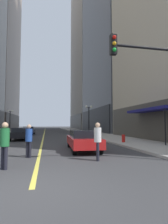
% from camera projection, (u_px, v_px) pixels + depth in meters
% --- Properties ---
extents(ground_plane, '(200.00, 200.00, 0.00)m').
position_uv_depth(ground_plane, '(44.00, 132.00, 38.93)').
color(ground_plane, '#38383A').
extents(sidewalk_left, '(4.50, 78.00, 0.15)m').
position_uv_depth(sidewalk_left, '(3.00, 132.00, 37.27)').
color(sidewalk_left, '#ADA8A0').
rests_on(sidewalk_left, ground).
extents(sidewalk_right, '(4.50, 78.00, 0.15)m').
position_uv_depth(sidewalk_right, '(82.00, 132.00, 40.60)').
color(sidewalk_right, '#ADA8A0').
rests_on(sidewalk_right, ground).
extents(lane_centre_stripe, '(0.16, 70.00, 0.01)m').
position_uv_depth(lane_centre_stripe, '(44.00, 132.00, 38.93)').
color(lane_centre_stripe, '#E5D64C').
rests_on(lane_centre_stripe, ground).
extents(building_right_far, '(13.09, 26.00, 79.43)m').
position_uv_depth(building_right_far, '(92.00, 24.00, 69.43)').
color(building_right_far, '#A8A399').
rests_on(building_right_far, ground).
extents(storefront_awning_right, '(1.60, 6.46, 3.12)m').
position_uv_depth(storefront_awning_right, '(150.00, 110.00, 16.79)').
color(storefront_awning_right, navy).
rests_on(storefront_awning_right, ground).
extents(car_red, '(1.91, 4.86, 1.32)m').
position_uv_depth(car_red, '(83.00, 139.00, 11.83)').
color(car_red, '#B21919').
rests_on(car_red, ground).
extents(car_black, '(1.89, 4.25, 1.32)m').
position_uv_depth(car_black, '(21.00, 133.00, 19.64)').
color(car_black, black).
rests_on(car_black, ground).
extents(car_navy, '(1.82, 4.53, 1.32)m').
position_uv_depth(car_navy, '(29.00, 130.00, 29.53)').
color(car_navy, '#141E4C').
rests_on(car_navy, ground).
extents(pedestrian_in_green_parka, '(0.48, 0.48, 1.77)m').
position_uv_depth(pedestrian_in_green_parka, '(5.00, 142.00, 6.91)').
color(pedestrian_in_green_parka, black).
rests_on(pedestrian_in_green_parka, ground).
extents(pedestrian_in_white_shirt, '(0.42, 0.42, 1.77)m').
position_uv_depth(pedestrian_in_white_shirt, '(98.00, 138.00, 8.57)').
color(pedestrian_in_white_shirt, black).
rests_on(pedestrian_in_white_shirt, ground).
extents(pedestrian_in_blue_hoodie, '(0.46, 0.46, 1.68)m').
position_uv_depth(pedestrian_in_blue_hoodie, '(29.00, 138.00, 9.34)').
color(pedestrian_in_blue_hoodie, black).
rests_on(pedestrian_in_blue_hoodie, ground).
extents(traffic_light_near_right, '(3.43, 0.35, 5.65)m').
position_uv_depth(traffic_light_near_right, '(158.00, 80.00, 8.41)').
color(traffic_light_near_right, black).
rests_on(traffic_light_near_right, ground).
extents(street_lamp_left_far, '(1.06, 0.36, 4.43)m').
position_uv_depth(street_lamp_left_far, '(10.00, 116.00, 34.71)').
color(street_lamp_left_far, black).
rests_on(street_lamp_left_far, ground).
extents(street_lamp_right_mid, '(1.06, 0.36, 4.43)m').
position_uv_depth(street_lamp_right_mid, '(89.00, 113.00, 26.62)').
color(street_lamp_right_mid, black).
rests_on(street_lamp_right_mid, ground).
extents(fire_hydrant_right, '(0.28, 0.28, 0.80)m').
position_uv_depth(fire_hydrant_right, '(123.00, 139.00, 15.80)').
color(fire_hydrant_right, red).
rests_on(fire_hydrant_right, ground).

